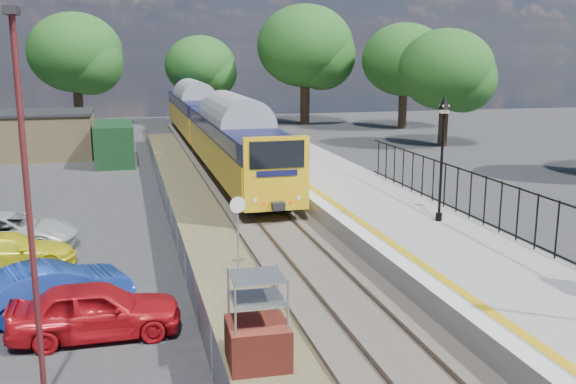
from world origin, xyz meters
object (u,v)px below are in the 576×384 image
object	(u,v)px
carpark_lamp	(27,190)
car_blue	(53,288)
speed_sign	(238,223)
brick_plinth	(258,322)
car_white	(8,232)
victorian_lamp_north	(443,129)
car_red	(96,310)
car_yellow	(11,251)
train	(210,122)

from	to	relation	value
carpark_lamp	car_blue	world-z (taller)	carpark_lamp
speed_sign	car_blue	world-z (taller)	speed_sign
brick_plinth	car_white	xyz separation A→B (m)	(-6.93, 10.91, -0.38)
victorian_lamp_north	car_white	size ratio (longest dim) A/B	0.95
brick_plinth	car_red	xyz separation A→B (m)	(-3.59, 2.50, -0.34)
carpark_lamp	car_yellow	bearing A→B (deg)	102.44
train	brick_plinth	bearing A→B (deg)	-95.62
brick_plinth	car_white	distance (m)	12.94
brick_plinth	car_white	size ratio (longest dim) A/B	0.45
car_red	car_white	xyz separation A→B (m)	(-3.34, 8.42, -0.04)
brick_plinth	victorian_lamp_north	bearing A→B (deg)	42.53
car_white	car_yellow	bearing A→B (deg)	-160.84
victorian_lamp_north	car_yellow	xyz separation A→B (m)	(-14.93, 0.89, -3.71)
speed_sign	car_yellow	size ratio (longest dim) A/B	0.63
car_yellow	carpark_lamp	bearing A→B (deg)	-167.75
car_white	victorian_lamp_north	bearing A→B (deg)	-93.27
carpark_lamp	speed_sign	bearing A→B (deg)	51.32
car_blue	car_yellow	xyz separation A→B (m)	(-1.71, 4.21, -0.10)
train	brick_plinth	xyz separation A→B (m)	(-3.13, -31.80, -1.29)
victorian_lamp_north	car_yellow	bearing A→B (deg)	176.58
car_blue	car_white	xyz separation A→B (m)	(-2.15, 6.50, -0.02)
car_blue	carpark_lamp	bearing A→B (deg)	161.54
brick_plinth	car_yellow	xyz separation A→B (m)	(-6.50, 8.63, -0.46)
train	car_white	size ratio (longest dim) A/B	8.48
brick_plinth	car_white	bearing A→B (deg)	122.43
speed_sign	car_red	bearing A→B (deg)	-151.61
victorian_lamp_north	car_yellow	size ratio (longest dim) A/B	1.13
speed_sign	car_blue	bearing A→B (deg)	-174.75
victorian_lamp_north	car_red	bearing A→B (deg)	-156.47
car_yellow	victorian_lamp_north	bearing A→B (deg)	-93.62
brick_plinth	car_yellow	size ratio (longest dim) A/B	0.54
carpark_lamp	car_white	bearing A→B (deg)	102.10
car_blue	car_white	bearing A→B (deg)	-3.34
brick_plinth	car_yellow	bearing A→B (deg)	127.00
train	brick_plinth	distance (m)	31.98
victorian_lamp_north	train	xyz separation A→B (m)	(-5.30, 24.06, -1.96)
brick_plinth	car_white	world-z (taller)	brick_plinth
train	speed_sign	size ratio (longest dim) A/B	15.80
train	brick_plinth	world-z (taller)	train
train	car_white	bearing A→B (deg)	-115.73
speed_sign	car_yellow	distance (m)	7.64
brick_plinth	speed_sign	world-z (taller)	speed_sign
victorian_lamp_north	car_white	xyz separation A→B (m)	(-15.36, 3.18, -3.63)
train	car_yellow	distance (m)	25.15
speed_sign	car_white	size ratio (longest dim) A/B	0.54
speed_sign	victorian_lamp_north	bearing A→B (deg)	-0.51
victorian_lamp_north	train	size ratio (longest dim) A/B	0.11
speed_sign	train	bearing A→B (deg)	72.22
car_yellow	brick_plinth	bearing A→B (deg)	-143.20
speed_sign	car_blue	size ratio (longest dim) A/B	0.61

